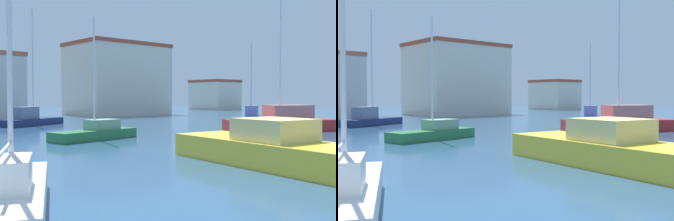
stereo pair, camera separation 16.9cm
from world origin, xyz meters
TOP-DOWN VIEW (x-y plane):
  - water at (15.00, 20.00)m, footprint 160.00×160.00m
  - sailboat_green_far_left at (13.99, 16.94)m, footprint 5.88×2.63m
  - sailboat_blue_inner_mooring at (32.27, 19.11)m, footprint 4.63×3.44m
  - sailboat_red_mid_harbor at (27.76, 12.86)m, footprint 8.54×6.30m
  - sailboat_white_distant_north at (4.19, 4.42)m, footprint 3.79×5.82m
  - motorboat_yellow_outer_mooring at (14.19, 4.75)m, footprint 3.76×8.38m
  - sailboat_navy_center_channel at (15.80, 30.85)m, footprint 6.45×4.48m
  - warehouse_block at (33.92, 43.83)m, footprint 12.70×9.78m
  - yacht_club at (60.62, 49.20)m, footprint 7.10×7.90m

SIDE VIEW (x-z plane):
  - water at x=15.00m, z-range 0.00..0.00m
  - sailboat_green_far_left at x=13.99m, z-range -3.23..4.18m
  - sailboat_white_distant_north at x=4.19m, z-range -3.91..4.97m
  - sailboat_navy_center_channel at x=15.80m, z-range -4.60..5.81m
  - motorboat_yellow_outer_mooring at x=14.19m, z-range -0.26..1.54m
  - sailboat_blue_inner_mooring at x=32.27m, z-range -3.14..4.45m
  - sailboat_red_mid_harbor at x=27.76m, z-range -5.10..6.57m
  - yacht_club at x=60.62m, z-range 0.01..5.77m
  - warehouse_block at x=33.92m, z-range 0.01..10.04m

